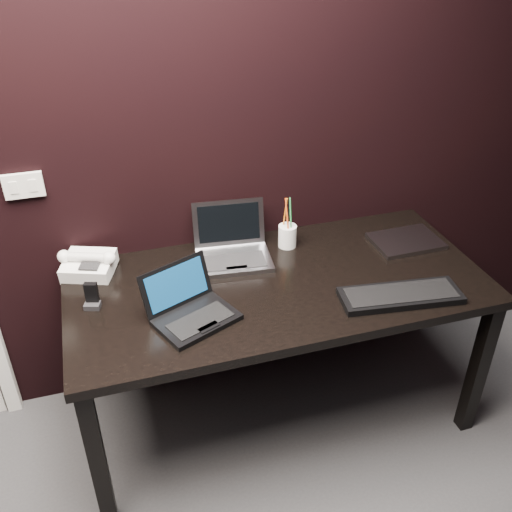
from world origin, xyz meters
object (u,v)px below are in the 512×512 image
object	(u,v)px
netbook	(191,309)
mobile_phone	(92,298)
desk	(278,296)
pen_cup	(287,235)
closed_laptop	(406,241)
silver_laptop	(233,250)
desk_phone	(89,264)
ext_keyboard	(400,295)

from	to	relation	value
netbook	mobile_phone	bearing A→B (deg)	152.85
desk	pen_cup	world-z (taller)	pen_cup
netbook	pen_cup	xyz separation A→B (m)	(0.51, 0.38, 0.02)
desk	closed_laptop	world-z (taller)	closed_laptop
silver_laptop	desk	bearing A→B (deg)	-59.98
desk_phone	desk	bearing A→B (deg)	-21.29
desk	desk_phone	size ratio (longest dim) A/B	6.74
netbook	ext_keyboard	size ratio (longest dim) A/B	0.74
pen_cup	desk_phone	bearing A→B (deg)	177.74
ext_keyboard	pen_cup	size ratio (longest dim) A/B	2.06
mobile_phone	pen_cup	xyz separation A→B (m)	(0.86, 0.20, 0.02)
silver_laptop	closed_laptop	xyz separation A→B (m)	(0.78, -0.11, -0.03)
silver_laptop	pen_cup	world-z (taller)	pen_cup
silver_laptop	mobile_phone	xyz separation A→B (m)	(-0.60, -0.18, -0.00)
netbook	mobile_phone	world-z (taller)	netbook
netbook	silver_laptop	world-z (taller)	silver_laptop
silver_laptop	ext_keyboard	distance (m)	0.73
desk	desk_phone	distance (m)	0.79
desk	closed_laptop	distance (m)	0.67
netbook	silver_laptop	bearing A→B (deg)	54.31
closed_laptop	mobile_phone	bearing A→B (deg)	-177.20
desk	mobile_phone	bearing A→B (deg)	176.29
netbook	ext_keyboard	xyz separation A→B (m)	(0.80, -0.12, -0.02)
closed_laptop	silver_laptop	bearing A→B (deg)	171.92
desk	desk_phone	xyz separation A→B (m)	(-0.73, 0.28, 0.12)
mobile_phone	pen_cup	distance (m)	0.88
closed_laptop	desk_phone	world-z (taller)	desk_phone
netbook	closed_laptop	bearing A→B (deg)	13.30
silver_laptop	closed_laptop	size ratio (longest dim) A/B	1.12
ext_keyboard	closed_laptop	distance (m)	0.44
ext_keyboard	mobile_phone	world-z (taller)	mobile_phone
silver_laptop	desk_phone	size ratio (longest dim) A/B	1.36
ext_keyboard	mobile_phone	size ratio (longest dim) A/B	4.82
netbook	mobile_phone	size ratio (longest dim) A/B	3.58
mobile_phone	pen_cup	bearing A→B (deg)	13.31
silver_laptop	ext_keyboard	world-z (taller)	silver_laptop
netbook	silver_laptop	distance (m)	0.44
desk_phone	netbook	bearing A→B (deg)	-50.25
ext_keyboard	mobile_phone	xyz separation A→B (m)	(-1.15, 0.30, 0.02)
closed_laptop	pen_cup	bearing A→B (deg)	165.41
desk_phone	pen_cup	xyz separation A→B (m)	(0.86, -0.03, 0.01)
netbook	desk_phone	bearing A→B (deg)	129.75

